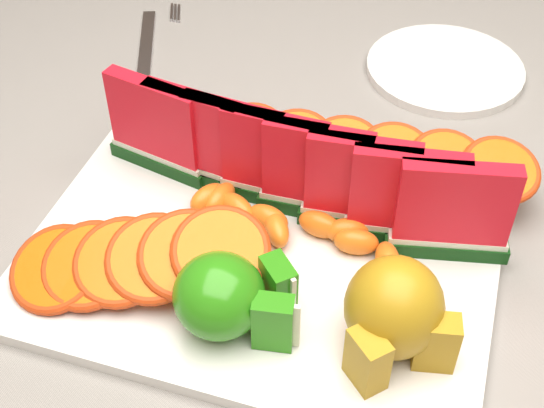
# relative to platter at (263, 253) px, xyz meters

# --- Properties ---
(table) EXTENTS (1.40, 0.90, 0.75)m
(table) POSITION_rel_platter_xyz_m (0.05, 0.05, -0.11)
(table) COLOR #4D331E
(table) RESTS_ON ground
(tablecloth) EXTENTS (1.53, 1.03, 0.20)m
(tablecloth) POSITION_rel_platter_xyz_m (0.05, 0.05, -0.05)
(tablecloth) COLOR gray
(tablecloth) RESTS_ON table
(platter) EXTENTS (0.40, 0.30, 0.01)m
(platter) POSITION_rel_platter_xyz_m (0.00, 0.00, 0.00)
(platter) COLOR silver
(platter) RESTS_ON tablecloth
(apple_cluster) EXTENTS (0.11, 0.09, 0.07)m
(apple_cluster) POSITION_rel_platter_xyz_m (0.00, -0.08, 0.04)
(apple_cluster) COLOR #10880B
(apple_cluster) RESTS_ON platter
(pear_cluster) EXTENTS (0.10, 0.11, 0.08)m
(pear_cluster) POSITION_rel_platter_xyz_m (0.12, -0.07, 0.04)
(pear_cluster) COLOR #9C6D15
(pear_cluster) RESTS_ON platter
(side_plate) EXTENTS (0.22, 0.22, 0.01)m
(side_plate) POSITION_rel_platter_xyz_m (0.11, 0.34, -0.00)
(side_plate) COLOR silver
(side_plate) RESTS_ON tablecloth
(fork) EXTENTS (0.08, 0.19, 0.00)m
(fork) POSITION_rel_platter_xyz_m (-0.24, 0.28, -0.00)
(fork) COLOR silver
(fork) RESTS_ON tablecloth
(watermelon_row) EXTENTS (0.39, 0.07, 0.10)m
(watermelon_row) POSITION_rel_platter_xyz_m (0.01, 0.06, 0.05)
(watermelon_row) COLOR #0F3811
(watermelon_row) RESTS_ON platter
(orange_fan_front) EXTENTS (0.23, 0.14, 0.06)m
(orange_fan_front) POSITION_rel_platter_xyz_m (-0.08, -0.07, 0.03)
(orange_fan_front) COLOR red
(orange_fan_front) RESTS_ON platter
(orange_fan_back) EXTENTS (0.38, 0.10, 0.05)m
(orange_fan_back) POSITION_rel_platter_xyz_m (0.04, 0.13, 0.03)
(orange_fan_back) COLOR red
(orange_fan_back) RESTS_ON platter
(tangerine_segments) EXTENTS (0.21, 0.07, 0.02)m
(tangerine_segments) POSITION_rel_platter_xyz_m (0.02, 0.03, 0.02)
(tangerine_segments) COLOR #EC5922
(tangerine_segments) RESTS_ON platter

